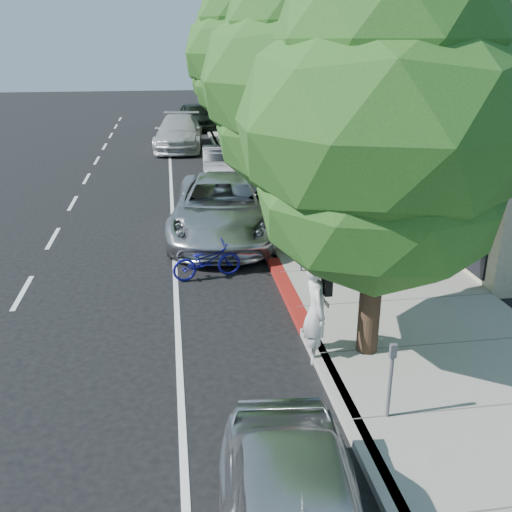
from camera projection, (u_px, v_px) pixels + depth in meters
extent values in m
plane|color=black|center=(297.00, 313.00, 12.50)|extent=(120.00, 120.00, 0.00)
cube|color=gray|center=(312.00, 207.00, 20.19)|extent=(4.60, 56.00, 0.15)
cube|color=#9E998E|center=(247.00, 209.00, 19.87)|extent=(0.30, 56.00, 0.15)
cube|color=maroon|center=(288.00, 291.00, 13.40)|extent=(0.32, 4.00, 0.15)
cube|color=beige|center=(406.00, 84.00, 29.24)|extent=(10.00, 36.00, 7.00)
cylinder|color=black|center=(370.00, 297.00, 10.34)|extent=(0.40, 0.40, 2.46)
ellipsoid|color=#1C4414|center=(379.00, 194.00, 9.66)|extent=(4.20, 4.20, 3.36)
ellipsoid|color=#1C4414|center=(384.00, 122.00, 9.23)|extent=(4.94, 4.94, 3.95)
ellipsoid|color=#1C4414|center=(391.00, 39.00, 8.78)|extent=(3.70, 3.70, 2.96)
cylinder|color=black|center=(299.00, 204.00, 15.86)|extent=(0.40, 0.40, 2.63)
ellipsoid|color=#1C4414|center=(301.00, 129.00, 15.12)|extent=(4.59, 4.59, 3.67)
ellipsoid|color=#1C4414|center=(302.00, 79.00, 14.67)|extent=(5.40, 5.40, 4.32)
ellipsoid|color=#1C4414|center=(304.00, 22.00, 14.19)|extent=(4.05, 4.05, 3.24)
cylinder|color=black|center=(264.00, 165.00, 21.45)|extent=(0.40, 0.40, 2.40)
ellipsoid|color=#1C4414|center=(264.00, 114.00, 20.78)|extent=(3.53, 3.53, 2.83)
ellipsoid|color=#1C4414|center=(264.00, 80.00, 20.36)|extent=(4.16, 4.16, 3.33)
ellipsoid|color=#1C4414|center=(264.00, 43.00, 19.92)|extent=(3.12, 3.12, 2.49)
cylinder|color=black|center=(243.00, 134.00, 26.91)|extent=(0.40, 0.40, 2.86)
ellipsoid|color=#1C4414|center=(243.00, 85.00, 26.12)|extent=(4.56, 4.56, 3.65)
ellipsoid|color=#1C4414|center=(243.00, 53.00, 25.62)|extent=(5.36, 5.36, 4.29)
ellipsoid|color=#1C4414|center=(242.00, 17.00, 25.10)|extent=(4.02, 4.02, 3.22)
cylinder|color=black|center=(230.00, 119.00, 32.48)|extent=(0.40, 0.40, 2.75)
ellipsoid|color=#1C4414|center=(229.00, 80.00, 31.71)|extent=(4.24, 4.24, 3.39)
ellipsoid|color=#1C4414|center=(229.00, 54.00, 31.23)|extent=(4.99, 4.99, 3.99)
ellipsoid|color=#1C4414|center=(228.00, 26.00, 30.73)|extent=(3.74, 3.74, 2.99)
cylinder|color=black|center=(220.00, 111.00, 38.09)|extent=(0.40, 0.40, 2.36)
ellipsoid|color=#1C4414|center=(220.00, 82.00, 37.44)|extent=(3.80, 3.80, 3.04)
ellipsoid|color=#1C4414|center=(219.00, 63.00, 37.03)|extent=(4.47, 4.47, 3.58)
ellipsoid|color=#1C4414|center=(219.00, 43.00, 36.60)|extent=(3.35, 3.35, 2.68)
imported|color=silver|center=(316.00, 311.00, 10.35)|extent=(0.52, 0.75, 1.97)
imported|color=navy|center=(207.00, 261.00, 14.18)|extent=(1.84, 0.99, 0.92)
imported|color=silver|center=(223.00, 208.00, 17.12)|extent=(3.72, 6.70, 1.77)
imported|color=black|center=(220.00, 163.00, 24.35)|extent=(1.62, 4.14, 1.34)
imported|color=#B9B9B9|center=(179.00, 133.00, 31.05)|extent=(2.95, 6.20, 1.75)
imported|color=black|center=(196.00, 116.00, 37.96)|extent=(2.67, 5.24, 1.71)
imported|color=black|center=(334.00, 176.00, 20.40)|extent=(1.07, 1.01, 1.75)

